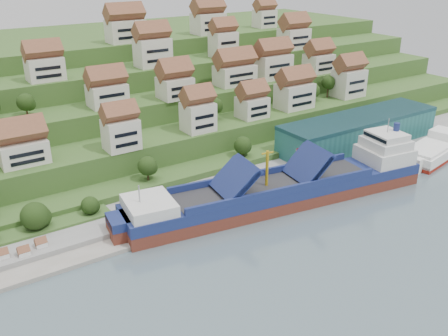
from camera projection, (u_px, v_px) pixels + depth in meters
ground at (267, 211)px, 129.07m from camera, size 300.00×300.00×0.00m
quay at (288, 170)px, 150.29m from camera, size 180.00×14.00×2.20m
pebble_beach at (23, 257)px, 108.44m from camera, size 45.00×20.00×1.00m
hillside at (111, 88)px, 203.95m from camera, size 260.00×128.00×31.00m
hillside_village at (173, 74)px, 168.03m from camera, size 157.49×63.33×28.12m
hillside_trees at (149, 114)px, 150.77m from camera, size 136.67×62.59×32.30m
warehouse at (359, 130)px, 165.73m from camera, size 60.00×15.00×10.00m
flagpole at (296, 159)px, 143.22m from camera, size 1.28×0.16×8.00m
beach_huts at (14, 256)px, 105.84m from camera, size 14.40×3.70×2.20m
cargo_ship at (288, 190)px, 132.42m from camera, size 85.50×25.14×18.82m
second_ship at (435, 150)px, 162.06m from camera, size 30.25×16.04×8.33m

